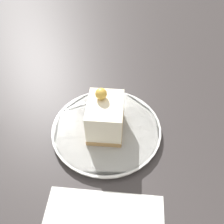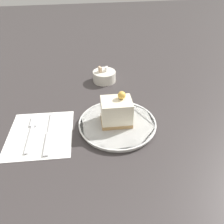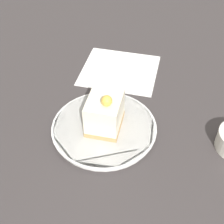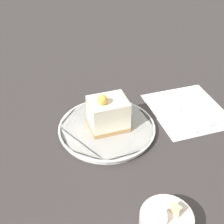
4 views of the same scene
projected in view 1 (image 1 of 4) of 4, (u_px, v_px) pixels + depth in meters
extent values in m
plane|color=#383333|center=(99.00, 136.00, 0.56)|extent=(4.00, 4.00, 0.00)
cylinder|color=silver|center=(106.00, 130.00, 0.56)|extent=(0.23, 0.23, 0.01)
cylinder|color=silver|center=(106.00, 128.00, 0.56)|extent=(0.24, 0.24, 0.00)
cube|color=#AD8451|center=(106.00, 127.00, 0.55)|extent=(0.10, 0.08, 0.01)
cube|color=#EFE5C6|center=(105.00, 115.00, 0.52)|extent=(0.10, 0.08, 0.07)
sphere|color=#EFB747|center=(101.00, 94.00, 0.50)|extent=(0.02, 0.02, 0.02)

